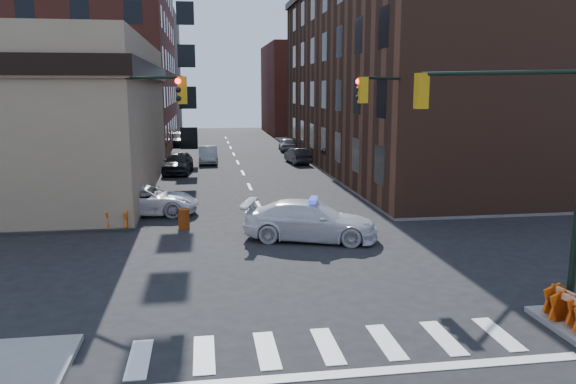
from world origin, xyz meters
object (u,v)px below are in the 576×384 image
object	(u,v)px
parked_car_wnear	(178,163)
barrel_bank	(184,219)
pedestrian_b	(79,199)
pedestrian_a	(97,203)
police_car	(310,221)
barrel_road	(295,214)
barricade_se_a	(566,306)
pickup	(146,200)
parked_car_wfar	(208,155)
barricade_nw_a	(119,218)
parked_car_enear	(297,156)

from	to	relation	value
parked_car_wnear	barrel_bank	world-z (taller)	parked_car_wnear
pedestrian_b	barrel_bank	distance (m)	5.45
parked_car_wnear	pedestrian_a	distance (m)	15.95
police_car	pedestrian_b	xyz separation A→B (m)	(-10.21, 4.85, 0.29)
police_car	pedestrian_a	xyz separation A→B (m)	(-9.23, 3.88, 0.26)
pedestrian_b	barrel_road	bearing A→B (deg)	-29.15
pedestrian_a	barricade_se_a	world-z (taller)	pedestrian_a
pickup	pedestrian_b	world-z (taller)	pedestrian_b
parked_car_wfar	barricade_nw_a	xyz separation A→B (m)	(-4.17, -22.16, -0.16)
parked_car_wnear	pedestrian_b	size ratio (longest dim) A/B	2.51
pedestrian_b	barrel_bank	bearing A→B (deg)	-41.34
barricade_nw_a	barrel_bank	bearing A→B (deg)	8.09
parked_car_enear	barricade_nw_a	distance (m)	23.94
pickup	barrel_bank	xyz separation A→B (m)	(1.97, -3.25, -0.28)
parked_car_wnear	pedestrian_a	world-z (taller)	pedestrian_a
barrel_road	police_car	bearing A→B (deg)	-85.76
parked_car_wfar	pedestrian_b	xyz separation A→B (m)	(-6.26, -20.05, 0.39)
pickup	barricade_se_a	size ratio (longest dim) A/B	4.68
barricade_se_a	barricade_nw_a	bearing A→B (deg)	39.14
pedestrian_a	pedestrian_b	distance (m)	1.39
police_car	barrel_road	world-z (taller)	police_car
pedestrian_a	barricade_nw_a	size ratio (longest dim) A/B	1.69
barricade_se_a	barricade_nw_a	xyz separation A→B (m)	(-13.19, 12.28, -0.01)
police_car	parked_car_wfar	size ratio (longest dim) A/B	1.29
pedestrian_b	barrel_bank	xyz separation A→B (m)	(4.94, -2.21, -0.65)
police_car	barrel_bank	bearing A→B (deg)	81.17
parked_car_enear	pedestrian_b	size ratio (longest dim) A/B	2.04
police_car	parked_car_enear	world-z (taller)	police_car
pedestrian_a	barricade_nw_a	bearing A→B (deg)	-1.56
parked_car_wfar	barrel_bank	world-z (taller)	parked_car_wfar
pickup	barrel_road	world-z (taller)	pickup
parked_car_wfar	barricade_se_a	bearing A→B (deg)	-76.23
barrel_road	barricade_se_a	distance (m)	13.36
barrel_road	pedestrian_b	bearing A→B (deg)	168.06
police_car	barricade_nw_a	bearing A→B (deg)	89.10
barricade_se_a	barricade_nw_a	distance (m)	18.02
pickup	pedestrian_b	bearing A→B (deg)	114.96
pedestrian_a	barrel_bank	xyz separation A→B (m)	(3.95, -1.23, -0.62)
parked_car_wnear	pedestrian_b	bearing A→B (deg)	-99.62
pedestrian_b	pickup	bearing A→B (deg)	2.07
parked_car_wfar	barricade_se_a	size ratio (longest dim) A/B	3.87
pickup	barricade_nw_a	distance (m)	3.27
barrel_road	pedestrian_a	bearing A→B (deg)	172.80
parked_car_wnear	barrel_road	distance (m)	17.84
police_car	barrel_bank	xyz separation A→B (m)	(-5.28, 2.64, -0.36)
pickup	barricade_se_a	xyz separation A→B (m)	(12.32, -15.42, -0.16)
barricade_nw_a	parked_car_wfar	bearing A→B (deg)	89.44
parked_car_wnear	pedestrian_a	xyz separation A→B (m)	(-3.03, -15.66, 0.26)
police_car	parked_car_wnear	world-z (taller)	same
pedestrian_b	barrel_road	world-z (taller)	pedestrian_b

